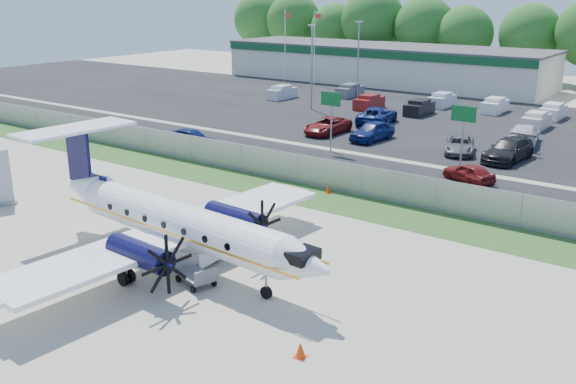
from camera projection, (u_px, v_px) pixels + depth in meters
The scene contains 26 objects.
ground at pixel (213, 269), 30.19m from camera, with size 170.00×170.00×0.00m, color #B7AF9B.
grass_verge at pixel (345, 204), 39.46m from camera, with size 170.00×4.00×0.02m, color #2D561E.
access_road at pixel (397, 178), 44.86m from camera, with size 170.00×8.00×0.02m, color black.
parking_lot at pixel (497, 128), 61.08m from camera, with size 170.00×32.00×0.02m, color black.
perimeter_fence at pixel (362, 181), 40.70m from camera, with size 120.00×0.06×1.99m.
building_west at pixel (383, 64), 90.70m from camera, with size 46.40×12.40×5.24m.
sign_left at pixel (331, 107), 51.27m from camera, with size 1.80×0.26×5.00m.
sign_mid at pixel (463, 123), 45.12m from camera, with size 1.80×0.26×5.00m.
flagpole_west at pixel (286, 41), 91.07m from camera, with size 1.06×0.12×10.00m.
flagpole_east at pixel (315, 43), 88.27m from camera, with size 1.06×0.12×10.00m.
light_pole_nw at pixel (312, 61), 69.16m from camera, with size 0.90×0.35×9.09m.
light_pole_sw at pixel (358, 54), 76.88m from camera, with size 0.90×0.35×9.09m.
aircraft at pixel (176, 221), 30.15m from camera, with size 18.21×17.95×5.63m.
pushback_tug at pixel (191, 251), 30.67m from camera, with size 2.65×1.99×1.37m.
baggage_cart_near at pixel (196, 275), 28.55m from camera, with size 2.16×1.64×1.00m.
cone_nose at pixel (300, 350), 22.90m from camera, with size 0.42×0.42×0.59m.
cone_starboard_wing at pixel (328, 189), 41.45m from camera, with size 0.42×0.42×0.59m.
road_car_west at pixel (192, 147), 53.86m from camera, with size 1.83×4.56×1.55m, color navy.
road_car_mid at pixel (468, 182), 43.99m from camera, with size 1.56×3.87×1.32m, color maroon.
parked_car_a at pixel (327, 134), 58.76m from camera, with size 2.49×5.39×1.50m, color maroon.
parked_car_b at pixel (372, 140), 56.10m from camera, with size 2.01×4.99×1.70m, color navy.
parked_car_c at pixel (459, 153), 51.72m from camera, with size 2.22×4.82×1.34m, color #595B5E.
parked_car_d at pixel (507, 161), 49.45m from camera, with size 2.38×5.85×1.70m, color black.
parked_car_f at pixel (377, 124), 62.98m from camera, with size 2.84×6.16×1.71m, color navy.
parked_car_g at pixel (523, 144), 54.87m from camera, with size 2.35×5.78×1.68m, color silver.
far_parking_rows at pixel (513, 120), 64.95m from camera, with size 56.00×10.00×1.60m, color gray, non-canonical shape.
Camera 1 is at (19.10, -20.36, 12.57)m, focal length 40.00 mm.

